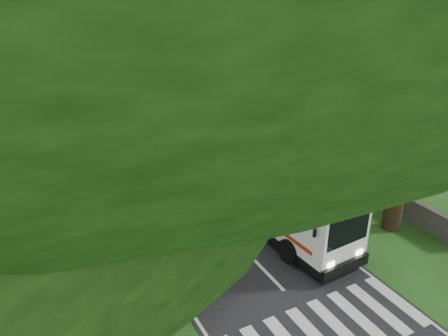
# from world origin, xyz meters

# --- Properties ---
(ground) EXTENTS (140.00, 140.00, 0.00)m
(ground) POSITION_xyz_m (0.00, 0.00, 0.00)
(ground) COLOR #234714
(ground) RESTS_ON ground
(road) EXTENTS (8.00, 120.00, 0.04)m
(road) POSITION_xyz_m (0.00, 25.00, 0.01)
(road) COLOR black
(road) RESTS_ON ground
(crosswalk) EXTENTS (8.00, 3.00, 0.01)m
(crosswalk) POSITION_xyz_m (0.00, -2.00, 0.00)
(crosswalk) COLOR silver
(crosswalk) RESTS_ON ground
(property_wall) EXTENTS (0.35, 50.00, 1.20)m
(property_wall) POSITION_xyz_m (9.00, 24.00, 0.60)
(property_wall) COLOR #383533
(property_wall) RESTS_ON ground
(church) EXTENTS (14.00, 24.00, 11.60)m
(church) POSITION_xyz_m (17.86, 21.55, 4.91)
(church) COLOR tan
(church) RESTS_ON ground
(pole_near) EXTENTS (1.60, 0.24, 8.00)m
(pole_near) POSITION_xyz_m (5.50, 6.00, 4.18)
(pole_near) COLOR gray
(pole_near) RESTS_ON ground
(pole_mid) EXTENTS (1.60, 0.24, 8.00)m
(pole_mid) POSITION_xyz_m (5.50, 26.00, 4.18)
(pole_mid) COLOR gray
(pole_mid) RESTS_ON ground
(pole_far) EXTENTS (1.60, 0.24, 8.00)m
(pole_far) POSITION_xyz_m (5.50, 46.00, 4.18)
(pole_far) COLOR gray
(pole_far) RESTS_ON ground
(coach_bus) EXTENTS (3.54, 12.47, 3.63)m
(coach_bus) POSITION_xyz_m (2.27, 6.28, 1.95)
(coach_bus) COLOR white
(coach_bus) RESTS_ON ground
(distant_car_a) EXTENTS (2.36, 4.62, 1.51)m
(distant_car_a) POSITION_xyz_m (-3.00, 33.85, 0.78)
(distant_car_a) COLOR #A7A7AB
(distant_car_a) RESTS_ON road
(distant_car_b) EXTENTS (2.45, 4.01, 1.25)m
(distant_car_b) POSITION_xyz_m (-3.00, 52.44, 0.65)
(distant_car_b) COLOR navy
(distant_car_b) RESTS_ON road
(distant_car_c) EXTENTS (3.10, 4.80, 1.29)m
(distant_car_c) POSITION_xyz_m (1.48, 54.41, 0.68)
(distant_car_c) COLOR #963515
(distant_car_c) RESTS_ON road
(pedestrian) EXTENTS (0.58, 0.70, 1.66)m
(pedestrian) POSITION_xyz_m (-6.46, 6.16, 0.83)
(pedestrian) COLOR black
(pedestrian) RESTS_ON ground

